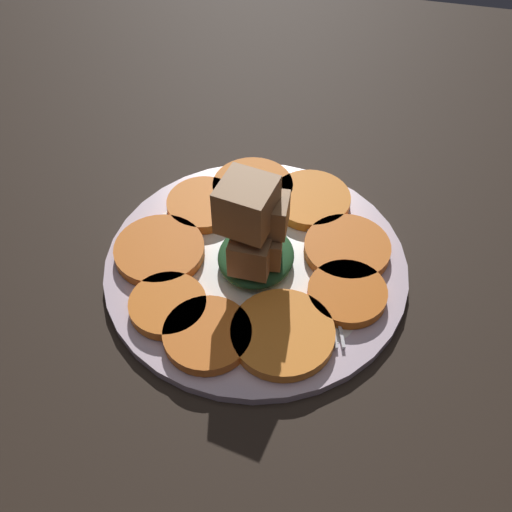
% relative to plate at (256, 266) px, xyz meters
% --- Properties ---
extents(table_slab, '(1.20, 1.20, 0.02)m').
position_rel_plate_xyz_m(table_slab, '(0.00, 0.00, -0.02)').
color(table_slab, black).
rests_on(table_slab, ground).
extents(plate, '(0.31, 0.31, 0.01)m').
position_rel_plate_xyz_m(plate, '(0.00, 0.00, 0.00)').
color(plate, silver).
rests_on(plate, table_slab).
extents(carrot_slice_0, '(0.10, 0.10, 0.01)m').
position_rel_plate_xyz_m(carrot_slice_0, '(-0.08, -0.04, 0.01)').
color(carrot_slice_0, orange).
rests_on(carrot_slice_0, plate).
extents(carrot_slice_1, '(0.08, 0.08, 0.01)m').
position_rel_plate_xyz_m(carrot_slice_1, '(-0.02, -0.09, 0.01)').
color(carrot_slice_1, orange).
rests_on(carrot_slice_1, plate).
extents(carrot_slice_2, '(0.09, 0.09, 0.01)m').
position_rel_plate_xyz_m(carrot_slice_2, '(0.03, -0.09, 0.01)').
color(carrot_slice_2, orange).
rests_on(carrot_slice_2, plate).
extents(carrot_slice_3, '(0.09, 0.09, 0.01)m').
position_rel_plate_xyz_m(carrot_slice_3, '(0.10, -0.04, 0.01)').
color(carrot_slice_3, orange).
rests_on(carrot_slice_3, plate).
extents(carrot_slice_4, '(0.09, 0.09, 0.01)m').
position_rel_plate_xyz_m(carrot_slice_4, '(0.10, 0.03, 0.01)').
color(carrot_slice_4, orange).
rests_on(carrot_slice_4, plate).
extents(carrot_slice_5, '(0.08, 0.08, 0.01)m').
position_rel_plate_xyz_m(carrot_slice_5, '(0.06, 0.07, 0.01)').
color(carrot_slice_5, orange).
rests_on(carrot_slice_5, plate).
extents(carrot_slice_6, '(0.09, 0.09, 0.01)m').
position_rel_plate_xyz_m(carrot_slice_6, '(-0.01, 0.10, 0.01)').
color(carrot_slice_6, orange).
rests_on(carrot_slice_6, plate).
extents(carrot_slice_7, '(0.07, 0.07, 0.01)m').
position_rel_plate_xyz_m(carrot_slice_7, '(-0.07, 0.07, 0.01)').
color(carrot_slice_7, orange).
rests_on(carrot_slice_7, plate).
extents(carrot_slice_8, '(0.08, 0.08, 0.01)m').
position_rel_plate_xyz_m(carrot_slice_8, '(-0.10, 0.02, 0.01)').
color(carrot_slice_8, orange).
rests_on(carrot_slice_8, plate).
extents(center_pile, '(0.08, 0.08, 0.12)m').
position_rel_plate_xyz_m(center_pile, '(-0.01, -0.00, 0.05)').
color(center_pile, '#235128').
rests_on(center_pile, plate).
extents(fork, '(0.18, 0.07, 0.00)m').
position_rel_plate_xyz_m(fork, '(-0.00, -0.06, 0.01)').
color(fork, silver).
rests_on(fork, plate).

